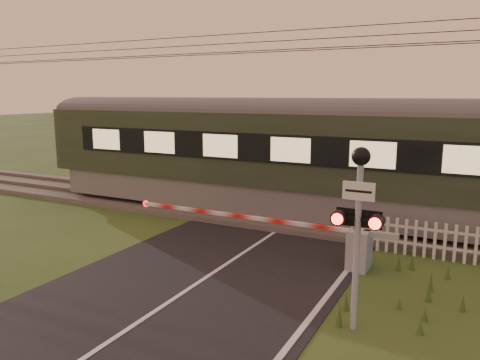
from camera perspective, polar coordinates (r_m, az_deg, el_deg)
The scene contains 7 objects.
ground at distance 10.27m, azimuth -6.69°, elevation -13.43°, with size 160.00×160.00×0.00m, color #2D4B1D.
road at distance 10.08m, azimuth -7.36°, elevation -13.86°, with size 6.00×140.00×0.03m.
track_bed at distance 15.75m, azimuth 6.63°, elevation -4.63°, with size 140.00×3.40×0.39m.
overhead_wires at distance 15.29m, azimuth 7.09°, elevation 16.32°, with size 120.00×0.62×0.62m.
boom_gate at distance 11.74m, azimuth 12.24°, elevation -7.56°, with size 7.38×0.76×1.01m.
crossing_signal at distance 8.24m, azimuth 14.27°, elevation -3.16°, with size 0.83×0.35×3.28m.
picket_fence at distance 12.91m, azimuth 23.19°, elevation -6.89°, with size 3.29×0.08×0.96m.
Camera 1 is at (5.30, -7.75, 4.15)m, focal length 35.00 mm.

